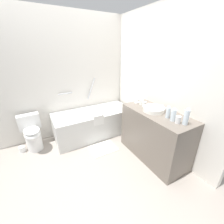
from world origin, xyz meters
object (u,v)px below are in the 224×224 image
object	(u,v)px
toilet	(32,134)
sink_basin	(154,109)
drinking_glass_0	(141,102)
drinking_glass_1	(178,120)
soap_dish	(137,103)
bath_mat	(103,148)
sink_faucet	(162,107)
toilet_paper_roll	(22,149)
water_bottle_2	(186,117)
drinking_glass_2	(173,114)
bathtub	(93,122)
drinking_glass_3	(144,104)
water_bottle_1	(173,115)
water_bottle_0	(168,112)

from	to	relation	value
toilet	sink_basin	bearing A→B (deg)	51.64
drinking_glass_0	drinking_glass_1	xyz separation A→B (m)	(-0.04, -0.81, 0.00)
soap_dish	bath_mat	xyz separation A→B (m)	(-0.68, 0.11, -0.87)
sink_basin	drinking_glass_0	size ratio (longest dim) A/B	3.40
sink_basin	bath_mat	distance (m)	1.25
sink_faucet	soap_dish	world-z (taller)	sink_faucet
bath_mat	toilet_paper_roll	size ratio (longest dim) A/B	4.46
toilet_paper_roll	water_bottle_2	bearing A→B (deg)	-39.96
drinking_glass_2	bathtub	bearing A→B (deg)	115.21
drinking_glass_2	bath_mat	size ratio (longest dim) A/B	0.21
bathtub	drinking_glass_3	size ratio (longest dim) A/B	19.44
sink_basin	drinking_glass_3	distance (m)	0.25
water_bottle_1	drinking_glass_2	bearing A→B (deg)	40.64
water_bottle_1	bathtub	bearing A→B (deg)	111.56
bathtub	soap_dish	bearing A→B (deg)	-48.83
bathtub	drinking_glass_1	world-z (taller)	bathtub
water_bottle_1	soap_dish	bearing A→B (deg)	88.86
bathtub	soap_dish	size ratio (longest dim) A/B	18.74
drinking_glass_0	drinking_glass_1	size ratio (longest dim) A/B	0.97
sink_faucet	water_bottle_2	xyz separation A→B (m)	(-0.16, -0.54, 0.08)
water_bottle_2	bath_mat	world-z (taller)	water_bottle_2
sink_basin	water_bottle_0	world-z (taller)	water_bottle_0
bathtub	drinking_glass_0	world-z (taller)	bathtub
toilet	drinking_glass_2	world-z (taller)	drinking_glass_2
water_bottle_2	toilet_paper_roll	bearing A→B (deg)	140.04
bathtub	drinking_glass_2	distance (m)	1.73
bathtub	drinking_glass_2	world-z (taller)	bathtub
toilet	sink_basin	xyz separation A→B (m)	(1.84, -1.22, 0.57)
drinking_glass_0	drinking_glass_2	distance (m)	0.65
water_bottle_2	soap_dish	world-z (taller)	water_bottle_2
drinking_glass_0	drinking_glass_2	size ratio (longest dim) A/B	0.98
bath_mat	sink_faucet	bearing A→B (deg)	-31.89
sink_faucet	water_bottle_0	xyz separation A→B (m)	(-0.20, -0.28, 0.05)
sink_faucet	water_bottle_1	size ratio (longest dim) A/B	0.78
drinking_glass_2	water_bottle_1	bearing A→B (deg)	-139.36
water_bottle_1	drinking_glass_1	world-z (taller)	water_bottle_1
sink_basin	water_bottle_2	bearing A→B (deg)	-85.60
soap_dish	bath_mat	distance (m)	1.11
drinking_glass_2	bath_mat	xyz separation A→B (m)	(-0.75, 0.86, -0.91)
drinking_glass_1	water_bottle_0	bearing A→B (deg)	85.58
water_bottle_2	toilet_paper_roll	size ratio (longest dim) A/B	2.07
sink_basin	drinking_glass_0	bearing A→B (deg)	86.12
drinking_glass_2	bath_mat	bearing A→B (deg)	130.89
sink_basin	drinking_glass_2	world-z (taller)	drinking_glass_2
soap_dish	bath_mat	bearing A→B (deg)	170.64
sink_basin	drinking_glass_1	world-z (taller)	drinking_glass_1
drinking_glass_3	soap_dish	distance (m)	0.19
sink_faucet	drinking_glass_1	xyz separation A→B (m)	(-0.22, -0.47, 0.02)
sink_basin	drinking_glass_1	size ratio (longest dim) A/B	3.31
water_bottle_0	bath_mat	xyz separation A→B (m)	(-0.68, 0.83, -0.95)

